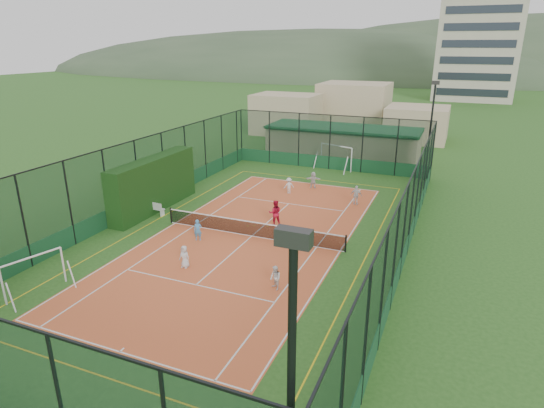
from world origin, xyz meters
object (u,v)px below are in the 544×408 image
Objects in this scene: child_near_mid at (198,230)px; child_far_left at (289,186)px; coach at (275,213)px; clubhouse at (343,142)px; apartment_tower at (481,22)px; white_bench at (153,208)px; child_near_left at (184,257)px; child_near_right at (275,278)px; futsal_goal_near at (34,275)px; child_far_right at (356,195)px; floodlight_ne at (430,132)px; child_far_back at (313,180)px; futsal_goal_far at (336,157)px.

child_near_mid is 1.01× the size of child_far_left.
coach is (1.50, -6.50, 0.21)m from child_far_left.
child_far_left is at bearing -101.02° from coach.
apartment_tower reaches higher than clubhouse.
white_bench is 8.60m from child_near_left.
futsal_goal_near is at bearing -117.17° from child_near_right.
clubhouse reaches higher than child_far_left.
child_near_mid is at bearing -7.98° from futsal_goal_near.
child_near_left is 1.01× the size of child_near_right.
child_far_right is 7.10m from coach.
clubhouse is 12.00× the size of child_far_left.
child_near_right is at bearing -102.63° from floodlight_ne.
floodlight_ne reaches higher than child_far_left.
child_far_right reaches higher than child_far_back.
clubhouse is at bearing -100.83° from child_far_back.
white_bench is (-16.40, -15.75, -3.64)m from floodlight_ne.
clubhouse is at bearing 74.41° from white_bench.
white_bench is at bearing -136.16° from floodlight_ne.
white_bench is at bearing 141.40° from child_near_left.
floodlight_ne is at bearing -32.12° from clubhouse.
white_bench is at bearing -98.16° from futsal_goal_far.
child_far_right is 0.85× the size of coach.
futsal_goal_far reaches higher than child_far_back.
floodlight_ne is 8.57m from futsal_goal_far.
coach is at bearing -13.57° from futsal_goal_near.
child_far_left is (-0.86, -13.32, -0.93)m from clubhouse.
futsal_goal_near is at bearing -119.75° from floodlight_ne.
floodlight_ne is 12.82m from child_far_left.
apartment_tower is 81.86m from coach.
child_far_back is at bearing -87.72° from clubhouse.
clubhouse is 8.78× the size of white_bench.
coach is at bearing 22.87° from child_near_mid.
futsal_goal_near reaches higher than child_near_right.
white_bench is at bearing 24.02° from futsal_goal_near.
child_far_left is at bearing -99.95° from apartment_tower.
futsal_goal_near reaches higher than child_far_back.
clubhouse is 12.70× the size of child_near_right.
coach reaches higher than child_near_right.
clubhouse reaches higher than child_near_left.
child_far_right is at bearing -115.49° from floodlight_ne.
child_near_left is at bearing 49.32° from child_far_left.
futsal_goal_far reaches higher than child_far_left.
futsal_goal_far is 19.20m from child_near_mid.
clubhouse is 9.03× the size of coach.
child_near_left is at bearing -76.36° from futsal_goal_far.
white_bench is 12.91m from child_far_back.
floodlight_ne is at bearing -115.57° from child_far_right.
futsal_goal_near is at bearing 35.24° from coach.
child_far_back is (0.45, -11.22, -0.90)m from clubhouse.
floodlight_ne is at bearing 116.13° from child_near_right.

